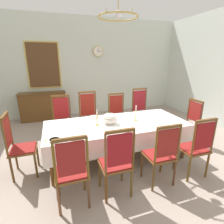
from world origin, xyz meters
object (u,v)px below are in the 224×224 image
object	(u,v)px
chair_south_b	(117,161)
mounted_clock	(98,51)
chair_north_b	(89,117)
candlestick_west	(97,119)
chair_north_c	(118,115)
chair_south_c	(161,153)
bowl_far_right	(126,129)
dining_table	(117,126)
framed_painting	(44,65)
chair_north_d	(141,111)
chair_head_east	(189,122)
soup_tureen	(110,118)
bowl_near_right	(94,117)
sideboard	(44,106)
bowl_near_left	(55,140)
chair_south_d	(196,146)
chair_head_west	(18,145)
bowl_far_left	(76,138)
chair_south_a	(72,170)
candlestick_east	(136,115)
chair_north_a	(62,120)
spoon_primary	(46,141)

from	to	relation	value
chair_south_b	mounted_clock	bearing A→B (deg)	78.83
chair_north_b	candlestick_west	bearing A→B (deg)	88.04
chair_south_b	candlestick_west	distance (m)	1.02
chair_north_c	mounted_clock	distance (m)	2.76
chair_south_c	bowl_far_right	distance (m)	0.71
dining_table	candlestick_west	world-z (taller)	candlestick_west
chair_north_c	framed_painting	distance (m)	3.06
chair_south_b	chair_north_d	world-z (taller)	chair_north_d
chair_head_east	soup_tureen	xyz separation A→B (m)	(-1.90, -0.00, 0.30)
bowl_near_right	sideboard	distance (m)	2.77
bowl_near_left	bowl_far_right	distance (m)	1.19
chair_south_d	chair_head_west	size ratio (longest dim) A/B	0.96
chair_south_d	chair_south_c	bearing A→B (deg)	179.90
bowl_far_left	sideboard	world-z (taller)	sideboard
chair_south_c	mounted_clock	size ratio (longest dim) A/B	3.03
chair_head_east	mounted_clock	bearing A→B (deg)	21.97
chair_south_a	candlestick_east	distance (m)	1.72
soup_tureen	candlestick_east	size ratio (longest dim) A/B	0.90
sideboard	framed_painting	xyz separation A→B (m)	(0.13, 0.25, 1.28)
soup_tureen	candlestick_west	xyz separation A→B (m)	(-0.25, 0.00, 0.01)
chair_south_d	bowl_far_right	xyz separation A→B (m)	(-1.01, 0.58, 0.21)
candlestick_east	bowl_near_right	size ratio (longest dim) A/B	1.90
bowl_far_right	sideboard	bearing A→B (deg)	114.15
chair_south_a	chair_north_b	xyz separation A→B (m)	(0.62, 1.95, 0.04)
sideboard	framed_painting	bearing A→B (deg)	-117.74
chair_south_a	bowl_far_right	world-z (taller)	chair_south_a
bowl_near_left	mounted_clock	size ratio (longest dim) A/B	0.54
chair_north_b	soup_tureen	xyz separation A→B (m)	(0.22, -0.98, 0.26)
chair_north_a	bowl_far_right	bearing A→B (deg)	126.40
chair_north_a	bowl_far_right	distance (m)	1.71
chair_head_west	mounted_clock	distance (m)	4.22
dining_table	chair_head_east	bearing A→B (deg)	0.00
chair_head_east	soup_tureen	world-z (taller)	chair_head_east
chair_head_east	bowl_near_right	size ratio (longest dim) A/B	6.41
chair_south_a	candlestick_west	size ratio (longest dim) A/B	3.46
candlestick_west	mounted_clock	world-z (taller)	mounted_clock
chair_south_a	bowl_near_left	bearing A→B (deg)	108.42
bowl_near_right	bowl_far_left	world-z (taller)	same
chair_head_east	spoon_primary	size ratio (longest dim) A/B	6.04
chair_north_c	soup_tureen	distance (m)	1.14
chair_south_b	chair_south_c	distance (m)	0.74
chair_north_d	chair_head_east	xyz separation A→B (m)	(0.72, -0.98, -0.05)
chair_north_d	bowl_near_left	xyz separation A→B (m)	(-2.20, -1.41, 0.17)
chair_north_d	candlestick_east	world-z (taller)	chair_north_d
chair_head_west	framed_painting	bearing A→B (deg)	172.76
chair_south_c	spoon_primary	size ratio (longest dim) A/B	5.99
candlestick_west	framed_painting	world-z (taller)	framed_painting
sideboard	mounted_clock	distance (m)	2.62
sideboard	framed_painting	size ratio (longest dim) A/B	0.99
chair_north_b	chair_head_east	distance (m)	2.34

